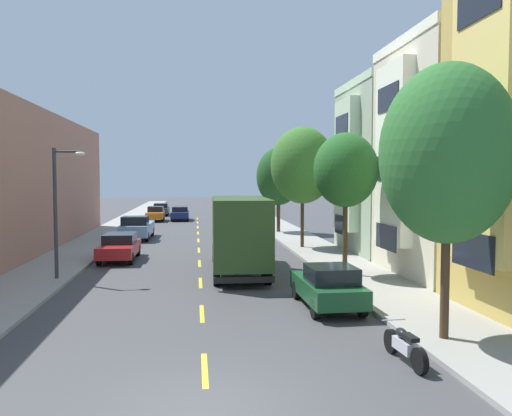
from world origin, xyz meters
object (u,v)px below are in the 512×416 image
Objects in this scene: parked_wagon_black at (235,209)px; parked_hatchback_orange at (155,214)px; street_tree_farthest at (279,177)px; street_lamp at (60,201)px; delivery_box_truck at (239,231)px; street_tree_third at (303,165)px; parked_pickup_sky at (137,228)px; moving_navy_sedan at (180,213)px; parked_sedan_white at (253,224)px; parked_sedan_red at (120,246)px; street_tree_nearest at (448,154)px; parked_motorcycle at (405,346)px; street_tree_second at (346,170)px; parked_hatchback_silver at (242,215)px; parked_sedan_charcoal at (161,209)px; parked_hatchback_forest at (328,286)px.

parked_hatchback_orange is (-8.67, -6.42, -0.05)m from parked_wagon_black.
street_tree_farthest is 21.84m from street_lamp.
delivery_box_truck is at bearing -105.10° from street_tree_farthest.
street_tree_third is 1.34× the size of street_lamp.
parked_pickup_sky is 1.19× the size of moving_navy_sedan.
delivery_box_truck reaches higher than parked_sedan_white.
parked_sedan_red is at bearing -89.93° from parked_hatchback_orange.
street_tree_third is 1.57× the size of parked_wagon_black.
moving_navy_sedan is (-8.20, 41.68, -4.29)m from street_tree_nearest.
street_tree_third is 20.49m from parked_motorcycle.
street_tree_second is (0.00, 9.27, -0.29)m from street_tree_nearest.
parked_wagon_black is (-2.01, 38.08, -3.95)m from street_tree_second.
street_tree_nearest is 9.27m from street_tree_second.
street_tree_third is at bearing 59.46° from delivery_box_truck.
parked_hatchback_silver is 1.97× the size of parked_motorcycle.
street_tree_farthest reaches higher than parked_motorcycle.
parked_motorcycle is at bearing -141.41° from street_tree_nearest.
parked_sedan_charcoal is 0.99× the size of parked_sedan_white.
moving_navy_sedan is (2.45, -7.44, 0.00)m from parked_sedan_charcoal.
parked_hatchback_orange is at bearing 124.80° from parked_sedan_white.
street_tree_nearest is at bearing -87.56° from parked_wagon_black.
street_tree_third is 1.84× the size of parked_hatchback_forest.
street_lamp reaches higher than moving_navy_sedan.
parked_pickup_sky is at bearing 90.88° from parked_sedan_red.
parked_hatchback_orange is at bearing 87.00° from street_lamp.
parked_hatchback_orange is 0.88× the size of parked_sedan_white.
street_tree_nearest is 42.70m from moving_navy_sedan.
parked_sedan_white is at bearing -90.01° from parked_wagon_black.
street_tree_third is at bearing 16.76° from parked_sedan_red.
street_tree_second is 0.77× the size of delivery_box_truck.
street_tree_third is 1.84× the size of parked_hatchback_silver.
street_lamp is at bearing -118.92° from parked_sedan_white.
parked_pickup_sky is 1.13× the size of parked_wagon_black.
parked_sedan_red reaches higher than parked_motorcycle.
street_lamp is 1.23× the size of parked_sedan_charcoal.
street_tree_nearest is at bearing -66.77° from delivery_box_truck.
street_tree_third is at bearing -86.00° from parked_wagon_black.
parked_sedan_white is 1.01× the size of moving_navy_sedan.
parked_sedan_white is at bearing 56.65° from parked_sedan_red.
delivery_box_truck is (-4.61, -7.81, -3.21)m from street_tree_third.
parked_sedan_white is at bearing 81.69° from delivery_box_truck.
delivery_box_truck is 27.73m from parked_hatchback_silver.
parked_sedan_white is at bearing -55.20° from parked_hatchback_orange.
parked_hatchback_forest is (8.55, -36.93, 0.00)m from parked_hatchback_orange.
street_tree_third is (-0.00, 18.54, 0.15)m from street_tree_nearest.
parked_motorcycle is (9.15, -26.37, -0.42)m from parked_pickup_sky.
parked_motorcycle is at bearing -77.93° from parked_hatchback_orange.
moving_navy_sedan is at bearing 96.62° from delivery_box_truck.
street_tree_farthest is at bearing -84.12° from parked_wagon_black.
street_tree_farthest reaches higher than delivery_box_truck.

